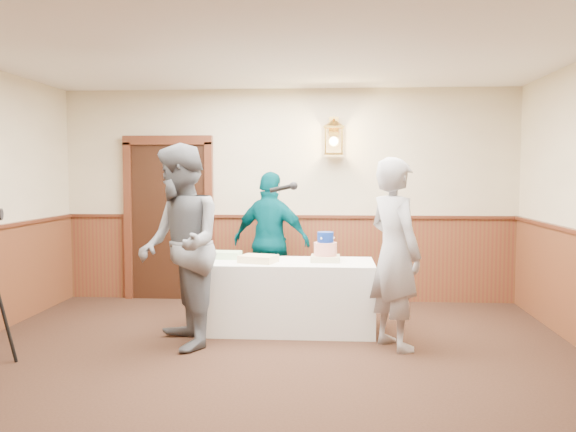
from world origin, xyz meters
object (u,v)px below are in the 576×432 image
display_table (289,296)px  sheet_cake_yellow (258,259)px  tiered_cake (325,250)px  sheet_cake_green (226,255)px  interviewer (180,246)px  baker (395,253)px  assistant_p (271,242)px

display_table → sheet_cake_yellow: 0.53m
sheet_cake_yellow → tiered_cake: bearing=10.2°
sheet_cake_green → interviewer: bearing=-108.0°
display_table → sheet_cake_yellow: bearing=-161.8°
display_table → sheet_cake_green: sheet_cake_green is taller
sheet_cake_yellow → baker: bearing=-18.9°
display_table → sheet_cake_yellow: (-0.32, -0.11, 0.41)m
display_table → sheet_cake_yellow: sheet_cake_yellow is taller
sheet_cake_green → assistant_p: size_ratio=0.19×
sheet_cake_green → interviewer: interviewer is taller
tiered_cake → sheet_cake_green: (-1.11, 0.16, -0.09)m
display_table → tiered_cake: size_ratio=5.70×
interviewer → assistant_p: 1.79m
interviewer → assistant_p: interviewer is taller
display_table → assistant_p: bearing=107.5°
display_table → interviewer: bearing=-144.7°
sheet_cake_green → tiered_cake: bearing=-8.1°
display_table → sheet_cake_green: bearing=166.1°
sheet_cake_green → assistant_p: assistant_p is taller
sheet_cake_yellow → sheet_cake_green: size_ratio=1.14×
baker → assistant_p: baker is taller
sheet_cake_yellow → sheet_cake_green: same height
sheet_cake_yellow → interviewer: bearing=-138.4°
display_table → sheet_cake_green: size_ratio=5.64×
baker → assistant_p: size_ratio=1.08×
display_table → assistant_p: assistant_p is taller
tiered_cake → interviewer: size_ratio=0.16×
interviewer → display_table: bearing=100.4°
sheet_cake_green → assistant_p: (0.43, 0.73, 0.07)m
sheet_cake_yellow → interviewer: interviewer is taller
baker → display_table: bearing=30.5°
sheet_cake_yellow → assistant_p: assistant_p is taller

